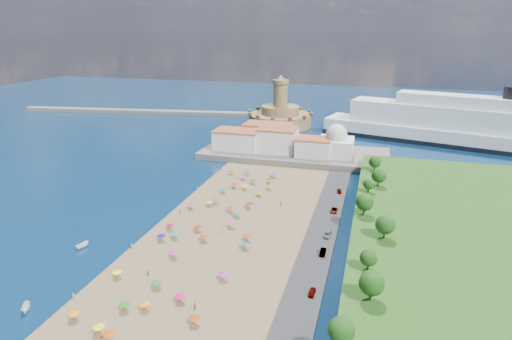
% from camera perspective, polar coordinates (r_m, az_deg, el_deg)
% --- Properties ---
extents(ground, '(700.00, 700.00, 0.00)m').
position_cam_1_polar(ground, '(147.47, -4.17, -5.79)').
color(ground, '#071938').
rests_on(ground, ground).
extents(terrace, '(90.00, 36.00, 3.00)m').
position_cam_1_polar(terrace, '(210.84, 5.14, 2.18)').
color(terrace, '#59544C').
rests_on(terrace, ground).
extents(jetty, '(18.00, 70.00, 2.40)m').
position_cam_1_polar(jetty, '(248.50, 1.68, 4.69)').
color(jetty, '#59544C').
rests_on(jetty, ground).
extents(breakwater, '(199.03, 34.77, 2.60)m').
position_cam_1_polar(breakwater, '(325.51, -13.39, 7.54)').
color(breakwater, '#59544C').
rests_on(breakwater, ground).
extents(waterfront_buildings, '(57.00, 29.00, 11.00)m').
position_cam_1_polar(waterfront_buildings, '(212.43, 1.76, 4.15)').
color(waterfront_buildings, silver).
rests_on(waterfront_buildings, terrace).
extents(domed_building, '(16.00, 16.00, 15.00)m').
position_cam_1_polar(domed_building, '(204.36, 10.61, 3.57)').
color(domed_building, silver).
rests_on(domed_building, terrace).
extents(fortress, '(40.00, 40.00, 32.40)m').
position_cam_1_polar(fortress, '(275.80, 3.24, 7.23)').
color(fortress, olive).
rests_on(fortress, ground).
extents(cruise_ship, '(150.12, 59.41, 32.65)m').
position_cam_1_polar(cruise_ship, '(253.75, 25.84, 5.10)').
color(cruise_ship, black).
rests_on(cruise_ship, ground).
extents(beach_parasols, '(29.31, 107.87, 2.20)m').
position_cam_1_polar(beach_parasols, '(137.56, -5.85, -6.73)').
color(beach_parasols, gray).
rests_on(beach_parasols, beach).
extents(beachgoers, '(35.31, 97.83, 1.89)m').
position_cam_1_polar(beachgoers, '(146.00, -5.47, -5.60)').
color(beachgoers, tan).
rests_on(beachgoers, beach).
extents(moored_boats, '(9.49, 32.59, 1.61)m').
position_cam_1_polar(moored_boats, '(123.74, -24.90, -12.29)').
color(moored_boats, white).
rests_on(moored_boats, ground).
extents(parked_cars, '(2.45, 71.78, 1.38)m').
position_cam_1_polar(parked_cars, '(135.96, 9.76, -7.60)').
color(parked_cars, gray).
rests_on(parked_cars, promenade).
extents(hillside_trees, '(12.70, 109.29, 6.95)m').
position_cam_1_polar(hillside_trees, '(126.71, 15.18, -5.75)').
color(hillside_trees, '#382314').
rests_on(hillside_trees, hillside).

